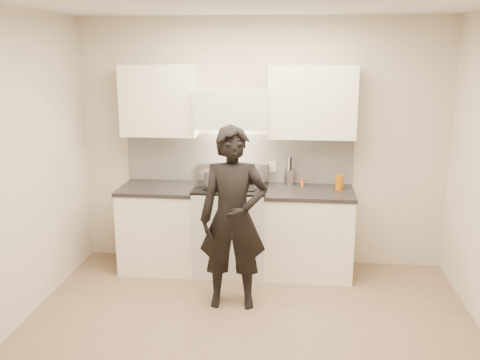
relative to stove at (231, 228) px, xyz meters
name	(u,v)px	position (x,y,z in m)	size (l,w,h in m)	color
ground_plane	(247,338)	(0.30, -1.42, -0.47)	(4.00, 4.00, 0.00)	#8B7057
room_shell	(244,142)	(0.24, -1.05, 1.12)	(4.04, 3.54, 2.70)	beige
stove	(231,228)	(0.00, 0.00, 0.00)	(0.76, 0.65, 0.96)	silver
counter_right	(308,232)	(0.83, 0.00, -0.01)	(0.92, 0.67, 0.92)	white
counter_left	(160,227)	(-0.78, 0.00, -0.01)	(0.82, 0.67, 0.92)	white
wok	(245,173)	(0.14, 0.14, 0.58)	(0.35, 0.42, 0.29)	#A4A2B8
stock_pot	(218,179)	(-0.12, -0.12, 0.58)	(0.39, 0.28, 0.18)	#A4A2B8
utensil_crock	(289,176)	(0.61, 0.25, 0.54)	(0.11, 0.11, 0.30)	#A0A0A2
spice_jar	(302,182)	(0.75, 0.17, 0.49)	(0.04, 0.04, 0.09)	#D46328
oil_glass	(340,182)	(1.14, 0.07, 0.52)	(0.09, 0.09, 0.15)	#A75107
person	(233,218)	(0.12, -0.82, 0.38)	(0.62, 0.41, 1.70)	black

